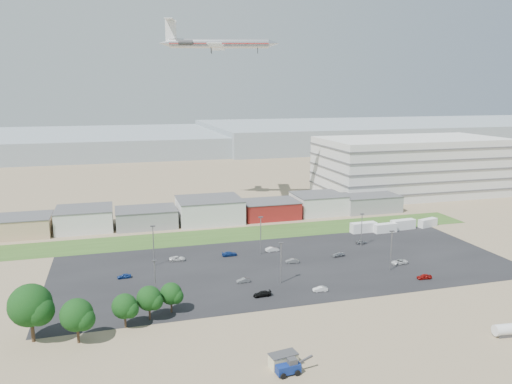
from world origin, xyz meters
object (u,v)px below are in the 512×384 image
object	(u,v)px
storage_tank_nw	(505,330)
box_trailer_a	(363,227)
parked_car_9	(177,259)
parked_car_11	(272,249)
tree_far_left	(31,310)
parked_car_5	(124,276)
parked_car_3	(262,294)
parked_car_0	(399,262)
parked_car_4	(243,280)
parked_car_2	(424,277)
parked_car_8	(361,242)
portable_shed	(283,360)
parked_car_12	(338,255)
parked_car_6	(229,254)
parked_car_7	(292,261)
parked_car_13	(320,289)
airliner	(219,43)
parked_car_10	(124,309)
telehandler	(288,367)

from	to	relation	value
storage_tank_nw	box_trailer_a	xyz separation A→B (m)	(8.14, 71.00, 0.33)
parked_car_9	parked_car_11	bearing A→B (deg)	-82.11
tree_far_left	parked_car_5	world-z (taller)	tree_far_left
storage_tank_nw	parked_car_5	bearing A→B (deg)	143.57
parked_car_3	parked_car_11	xyz separation A→B (m)	(11.98, 29.88, 0.06)
parked_car_0	parked_car_4	size ratio (longest dim) A/B	1.36
parked_car_2	parked_car_11	size ratio (longest dim) A/B	0.93
parked_car_9	parked_car_8	bearing A→B (deg)	-83.08
parked_car_0	portable_shed	bearing A→B (deg)	-54.19
parked_car_12	parked_car_9	bearing A→B (deg)	-108.60
storage_tank_nw	parked_car_6	xyz separation A→B (m)	(-39.33, 59.67, -0.67)
parked_car_4	parked_car_7	distance (m)	18.94
tree_far_left	parked_car_2	xyz separation A→B (m)	(87.70, 7.34, -5.65)
box_trailer_a	parked_car_13	xyz separation A→B (m)	(-33.04, -41.67, -1.05)
airliner	parked_car_0	size ratio (longest dim) A/B	10.18
parked_car_9	parked_car_10	xyz separation A→B (m)	(-14.74, -29.06, -0.07)
parked_car_4	parked_car_6	distance (m)	20.30
parked_car_13	portable_shed	bearing A→B (deg)	-27.17
parked_car_3	parked_car_6	size ratio (longest dim) A/B	0.96
parked_car_3	parked_car_11	size ratio (longest dim) A/B	1.03
parked_car_4	parked_car_6	size ratio (longest dim) A/B	0.77
parked_car_0	parked_car_3	world-z (taller)	parked_car_0
portable_shed	parked_car_7	distance (m)	51.62
parked_car_4	parked_car_9	bearing A→B (deg)	-149.35
parked_car_9	parked_car_13	world-z (taller)	parked_car_9
parked_car_6	parked_car_8	bearing A→B (deg)	-93.09
parked_car_4	parked_car_8	distance (m)	46.74
tree_far_left	parked_car_12	size ratio (longest dim) A/B	3.22
storage_tank_nw	parked_car_10	distance (m)	75.13
parked_car_0	parked_car_11	distance (m)	35.20
tree_far_left	parked_car_9	xyz separation A→B (m)	(31.11, 37.51, -5.66)
parked_car_8	parked_car_11	xyz separation A→B (m)	(-28.10, 0.40, 0.07)
storage_tank_nw	parked_car_12	bearing A→B (deg)	101.62
airliner	parked_car_13	distance (m)	111.39
parked_car_11	parked_car_5	bearing A→B (deg)	99.23
portable_shed	parked_car_2	size ratio (longest dim) A/B	1.30
airliner	parked_car_7	world-z (taller)	airliner
telehandler	parked_car_10	world-z (taller)	telehandler
parked_car_8	parked_car_10	size ratio (longest dim) A/B	0.91
parked_car_5	parked_car_10	size ratio (longest dim) A/B	0.89
parked_car_3	parked_car_4	distance (m)	9.36
parked_car_0	parked_car_7	distance (m)	28.49
telehandler	parked_car_4	size ratio (longest dim) A/B	1.97
parked_car_11	parked_car_13	distance (m)	30.86
telehandler	parked_car_6	xyz separation A→B (m)	(4.24, 60.79, -0.73)
parked_car_9	parked_car_10	size ratio (longest dim) A/B	1.17
parked_car_11	parked_car_12	distance (m)	18.67
parked_car_2	parked_car_3	distance (m)	41.29
parked_car_6	parked_car_7	bearing A→B (deg)	-128.02
portable_shed	parked_car_13	distance (m)	33.63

